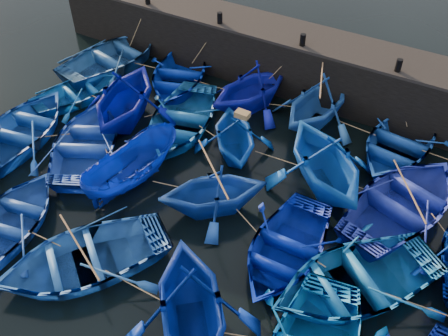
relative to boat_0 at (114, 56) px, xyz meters
The scene contains 29 objects.
ground 11.61m from the boat_0, 40.80° to the right, with size 120.00×120.00×0.00m, color black.
quay_wall 9.28m from the boat_0, 18.42° to the left, with size 26.00×2.50×2.50m, color black.
quay_top 9.46m from the boat_0, 18.42° to the left, with size 26.00×2.50×0.12m, color black.
bollard_1 5.67m from the boat_0, 22.94° to the left, with size 0.24×0.24×0.50m, color black.
bollard_2 9.29m from the boat_0, 12.98° to the left, with size 0.24×0.24×0.50m, color black.
bollard_3 13.14m from the boat_0, ahead, with size 0.24×0.24×0.50m, color black.
boat_0 is the anchor object (origin of this frame).
boat_1 3.60m from the boat_0, ahead, with size 3.63×5.08×1.05m, color #0527B7.
boat_2 7.40m from the boat_0, ahead, with size 3.62×4.20×2.21m, color #0B13A6.
boat_3 10.30m from the boat_0, ahead, with size 3.72×4.32×2.27m, color blue.
boat_4 13.78m from the boat_0, ahead, with size 3.58×5.01×1.04m, color navy.
boat_6 3.14m from the boat_0, 81.74° to the right, with size 2.93×4.10×0.85m, color blue.
boat_7 4.69m from the boat_0, 43.65° to the right, with size 4.16×4.82×2.54m, color #000984.
boat_8 6.20m from the boat_0, 24.37° to the right, with size 3.74×5.23×1.09m, color #14599B.
boat_9 8.80m from the boat_0, 18.66° to the right, with size 3.17×3.68×1.94m, color #063C9B.
boat_10 12.28m from the boat_0, 12.82° to the right, with size 4.12×4.78×2.52m, color #0947B2.
boat_11 15.10m from the boat_0, 10.17° to the right, with size 3.99×5.58×1.16m, color #1D2CA8.
boat_13 6.45m from the boat_0, 84.88° to the right, with size 3.87×5.42×1.12m, color #154695.
boat_14 6.52m from the boat_0, 59.26° to the right, with size 3.71×5.19×1.08m, color blue.
boat_15 8.56m from the boat_0, 45.71° to the right, with size 1.59×4.22×1.63m, color #062091.
boat_16 10.87m from the boat_0, 32.20° to the right, with size 3.21×3.73×1.96m, color navy.
boat_17 13.76m from the boat_0, 27.69° to the right, with size 3.32×4.64×0.96m, color #031A99.
boat_18 15.86m from the boat_0, 24.18° to the right, with size 3.89×5.44×1.13m, color #0E5A9E.
boat_21 10.75m from the boat_0, 68.59° to the right, with size 3.36×4.70×0.97m, color #1A459C.
boat_22 12.20m from the boat_0, 54.63° to the right, with size 3.81×5.33×1.11m, color #1F57B0.
boat_23 14.86m from the boat_0, 42.02° to the right, with size 3.85×4.46×2.35m, color navy.
wooden_crate 9.20m from the boat_0, 18.05° to the right, with size 0.52×0.35×0.22m, color olive.
mooring_ropes 9.37m from the boat_0, 15.90° to the right, with size 18.08×11.98×2.10m.
loose_oars 11.31m from the boat_0, 23.24° to the right, with size 10.06×12.66×1.23m.
Camera 1 is at (6.78, -8.28, 12.74)m, focal length 40.00 mm.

